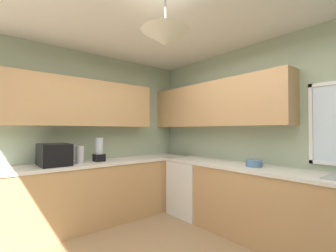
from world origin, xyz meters
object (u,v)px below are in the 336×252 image
Objects in this scene: blender_appliance at (99,151)px; microwave at (54,155)px; dishwasher at (192,188)px; kettle at (80,155)px; bowl at (254,163)px.

microwave is at bearing -90.00° from blender_appliance.
dishwasher is at bearing 63.46° from blender_appliance.
blender_appliance is at bearing 93.89° from kettle.
kettle is 0.69× the size of blender_appliance.
bowl is 0.58× the size of blender_appliance.
microwave reaches higher than dishwasher.
microwave is 1.33× the size of blender_appliance.
blender_appliance is (0.00, 0.63, 0.02)m from microwave.
blender_appliance is (-0.66, -1.32, 0.64)m from dishwasher.
blender_appliance is at bearing -142.59° from bowl.
dishwasher is 2.42× the size of blender_appliance.
dishwasher is 1.23m from bowl.
blender_appliance reaches higher than dishwasher.
kettle reaches higher than bowl.
kettle is 0.30m from blender_appliance.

